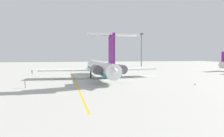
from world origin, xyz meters
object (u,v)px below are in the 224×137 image
object	(u,v)px
ground_crew_near_nose	(25,83)
light_mast	(141,48)
main_jetliner	(101,67)
safety_cone_wingtip	(138,71)
safety_cone_nose	(195,84)
ground_crew_near_tail	(32,71)

from	to	relation	value
ground_crew_near_nose	light_mast	bearing A→B (deg)	-136.58
main_jetliner	safety_cone_wingtip	bearing A→B (deg)	-43.36
main_jetliner	safety_cone_wingtip	xyz separation A→B (m)	(-23.23, 20.43, -3.24)
safety_cone_nose	safety_cone_wingtip	bearing A→B (deg)	-178.84
main_jetliner	ground_crew_near_tail	world-z (taller)	main_jetliner
safety_cone_nose	safety_cone_wingtip	xyz separation A→B (m)	(-42.81, -0.87, 0.00)
light_mast	ground_crew_near_nose	bearing A→B (deg)	-35.58
main_jetliner	ground_crew_near_nose	xyz separation A→B (m)	(16.22, -19.87, -2.43)
ground_crew_near_nose	safety_cone_wingtip	xyz separation A→B (m)	(-39.45, 40.30, -0.80)
main_jetliner	light_mast	size ratio (longest dim) A/B	2.07
ground_crew_near_tail	safety_cone_wingtip	xyz separation A→B (m)	(-4.74, 45.12, -0.89)
main_jetliner	safety_cone_wingtip	distance (m)	31.10
main_jetliner	safety_cone_nose	distance (m)	29.11
ground_crew_near_tail	safety_cone_nose	world-z (taller)	ground_crew_near_tail
ground_crew_near_tail	light_mast	distance (m)	73.95
safety_cone_wingtip	light_mast	world-z (taller)	light_mast
ground_crew_near_tail	safety_cone_wingtip	distance (m)	45.38
ground_crew_near_nose	ground_crew_near_tail	distance (m)	35.05
main_jetliner	ground_crew_near_nose	distance (m)	25.76
main_jetliner	light_mast	world-z (taller)	light_mast
ground_crew_near_tail	light_mast	size ratio (longest dim) A/B	0.09
ground_crew_near_nose	safety_cone_wingtip	world-z (taller)	ground_crew_near_nose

